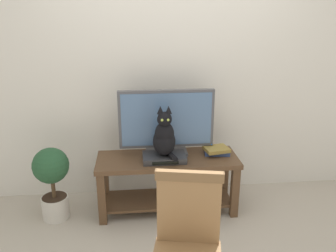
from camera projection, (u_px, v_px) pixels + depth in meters
ground_plane at (184, 247)px, 2.84m from camera, size 12.00×12.00×0.00m
back_wall at (171, 58)px, 3.40m from camera, size 7.00×0.12×2.80m
tv_stand at (167, 175)px, 3.28m from camera, size 1.32×0.47×0.54m
tv at (166, 122)px, 3.21m from camera, size 0.89×0.20×0.62m
media_box at (164, 157)px, 3.16m from camera, size 0.39×0.25×0.06m
cat at (164, 137)px, 3.08m from camera, size 0.21×0.29×0.47m
wooden_chair at (187, 241)px, 2.06m from camera, size 0.48×0.48×0.95m
book_stack at (217, 151)px, 3.29m from camera, size 0.26×0.21×0.07m
potted_plant at (52, 178)px, 3.12m from camera, size 0.32×0.32×0.70m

